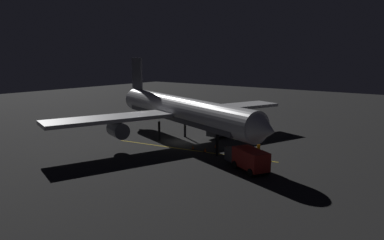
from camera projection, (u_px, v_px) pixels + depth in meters
name	position (u px, v px, depth m)	size (l,w,h in m)	color
ground_plane	(181.00, 143.00, 53.50)	(180.00, 180.00, 0.20)	#242424
apron_guide_stripe	(191.00, 150.00, 48.87)	(0.24, 23.81, 0.01)	gold
airliner	(179.00, 111.00, 53.21)	(37.30, 37.48, 12.14)	white
baggage_truck	(248.00, 159.00, 40.18)	(4.72, 6.51, 2.46)	maroon
catering_truck	(224.00, 129.00, 57.12)	(6.10, 2.33, 2.33)	silver
ground_crew_worker	(259.00, 149.00, 45.77)	(0.40, 0.40, 1.74)	black
traffic_cone_near_left	(227.00, 148.00, 48.99)	(0.50, 0.50, 0.55)	#EA590F
traffic_cone_near_right	(205.00, 150.00, 47.94)	(0.50, 0.50, 0.55)	#EA590F
traffic_cone_under_wing	(193.00, 147.00, 49.42)	(0.50, 0.50, 0.55)	#EA590F
traffic_cone_far	(216.00, 146.00, 50.07)	(0.50, 0.50, 0.55)	#EA590F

